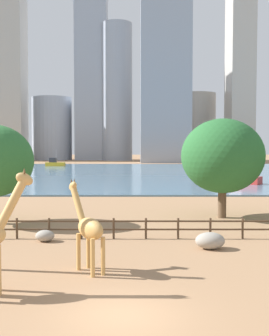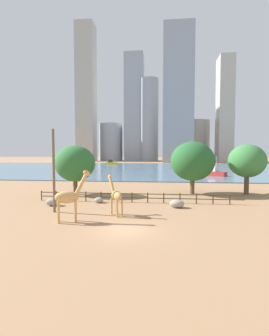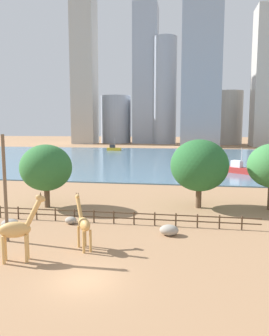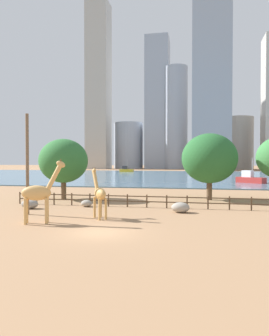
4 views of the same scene
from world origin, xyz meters
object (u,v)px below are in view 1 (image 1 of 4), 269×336
Objects in this scene: boulder_small at (45,236)px; giraffe_companion at (89,228)px; boulder_near_fence at (210,241)px; boat_tug at (55,163)px; boat_ferry at (241,178)px; tree_center_broad at (223,156)px.

giraffe_companion is at bearing -61.46° from boulder_small.
boulder_small is at bearing 169.13° from boulder_near_fence.
boat_ferry is at bearing -50.49° from boat_tug.
boat_tug is (-29.65, 84.79, -4.01)m from tree_center_broad.
tree_center_broad is at bearing 74.76° from boulder_near_fence.
tree_center_broad is at bearing 34.22° from boulder_small.
giraffe_companion reaches higher than boulder_near_fence.
boulder_small is (-9.73, 1.87, -0.12)m from boulder_near_fence.
boat_ferry is 1.05× the size of boat_tug.
giraffe_companion reaches higher than boulder_small.
boulder_near_fence is 0.21× the size of tree_center_broad.
giraffe_companion is at bearing -73.56° from boat_tug.
boat_ferry is (18.09, 43.81, -0.97)m from giraffe_companion.
boulder_small is 0.14× the size of tree_center_broad.
boulder_small is 43.35m from boat_ferry.
giraffe_companion is 101.55m from boat_tug.
boat_ferry is at bearing 73.09° from tree_center_broad.
boulder_near_fence is 11.71m from tree_center_broad.
giraffe_companion is 3.68× the size of boulder_small.
boat_tug reaches higher than giraffe_companion.
boulder_near_fence is at bearing -10.87° from boulder_small.
boat_tug is at bearing -23.83° from giraffe_companion.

